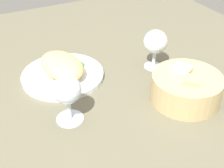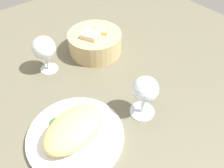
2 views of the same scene
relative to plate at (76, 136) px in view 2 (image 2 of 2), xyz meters
The scene contains 7 objects.
ground_plane 14.08cm from the plate, 24.54° to the left, with size 140.00×140.00×2.00cm, color #625E49.
plate is the anchor object (origin of this frame).
omelette 3.34cm from the plate, 90.00° to the left, with size 16.57×10.61×5.29cm, color #EBC473.
lettuce_garnish 6.08cm from the plate, 109.32° to the left, with size 3.81×3.81×1.75cm, color #3E883B.
bread_basket 35.20cm from the plate, 45.59° to the left, with size 18.13×18.13×8.78cm.
wine_glass_near 20.29cm from the plate, 14.36° to the right, with size 6.75×6.75×12.31cm.
wine_glass_far 28.73cm from the plate, 75.00° to the left, with size 7.14×7.14×12.18cm.
Camera 2 is at (-24.84, -34.68, 49.67)cm, focal length 36.55 mm.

